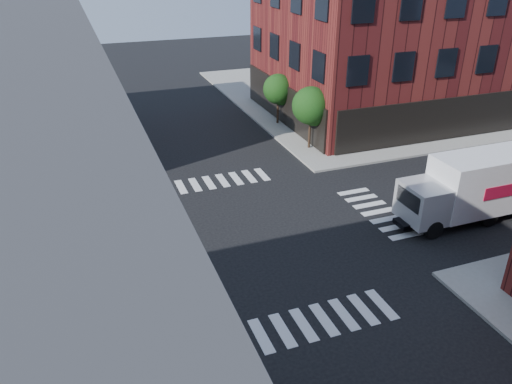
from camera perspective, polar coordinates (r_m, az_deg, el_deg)
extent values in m
plane|color=black|center=(25.96, 0.67, -4.86)|extent=(120.00, 120.00, 0.00)
cube|color=gray|center=(52.52, 14.27, 10.86)|extent=(30.00, 30.00, 0.15)
cube|color=#401011|center=(47.05, 18.02, 16.08)|extent=(25.00, 16.00, 12.00)
cylinder|color=black|center=(36.62, 6.10, 6.17)|extent=(0.18, 0.18, 1.47)
cylinder|color=black|center=(36.37, 6.16, 7.25)|extent=(0.12, 0.12, 1.47)
sphere|color=#11350E|center=(35.86, 6.29, 9.79)|extent=(2.69, 2.69, 2.69)
sphere|color=#11350E|center=(36.04, 6.68, 8.95)|extent=(1.85, 1.85, 1.85)
cylinder|color=black|center=(41.79, 2.48, 8.78)|extent=(0.18, 0.18, 1.33)
cylinder|color=black|center=(41.60, 2.50, 9.65)|extent=(0.12, 0.12, 1.33)
sphere|color=#11350E|center=(41.18, 2.54, 11.68)|extent=(2.43, 2.43, 2.43)
sphere|color=#11350E|center=(41.32, 2.91, 11.01)|extent=(1.67, 1.67, 1.67)
cylinder|color=black|center=(17.89, -12.32, -13.05)|extent=(0.12, 0.12, 4.60)
cylinder|color=black|center=(19.20, -11.72, -17.67)|extent=(0.28, 0.28, 0.30)
cube|color=#053819|center=(17.41, -10.78, -10.56)|extent=(1.10, 0.03, 0.22)
cube|color=#053819|center=(17.67, -12.95, -9.20)|extent=(0.03, 1.10, 0.22)
imported|color=black|center=(17.04, -11.72, -8.47)|extent=(0.22, 0.18, 1.10)
imported|color=black|center=(17.21, -13.35, -8.27)|extent=(0.18, 0.22, 1.10)
cube|color=silver|center=(29.36, 24.56, 1.06)|extent=(5.77, 2.50, 3.08)
cube|color=maroon|center=(28.58, 26.24, 0.03)|extent=(2.19, 0.04, 0.70)
cube|color=maroon|center=(30.16, 22.96, 2.04)|extent=(2.19, 0.04, 0.70)
cube|color=#B1B0B3|center=(27.18, 18.58, -1.12)|extent=(1.99, 2.39, 1.99)
cube|color=black|center=(26.48, 17.07, -0.80)|extent=(0.10, 1.89, 0.90)
cube|color=black|center=(29.24, 22.29, -2.09)|extent=(7.96, 1.01, 0.25)
cylinder|color=black|center=(26.98, 19.59, -4.05)|extent=(1.00, 0.35, 0.99)
cylinder|color=black|center=(28.36, 17.01, -2.08)|extent=(1.00, 0.35, 0.99)
cylinder|color=black|center=(29.25, 25.06, -2.64)|extent=(1.00, 0.35, 0.99)
cylinder|color=black|center=(30.53, 22.43, -0.89)|extent=(1.00, 0.35, 0.99)
cylinder|color=black|center=(32.12, 25.61, -0.18)|extent=(1.00, 0.35, 0.99)
cube|color=orange|center=(20.29, -9.03, -15.58)|extent=(0.46, 0.46, 0.04)
cone|color=orange|center=(20.08, -9.09, -14.90)|extent=(0.43, 0.43, 0.68)
cylinder|color=white|center=(20.02, -9.11, -14.69)|extent=(0.26, 0.26, 0.08)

